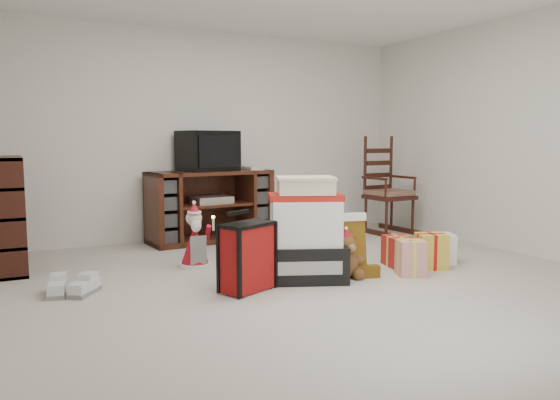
{
  "coord_description": "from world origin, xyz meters",
  "views": [
    {
      "loc": [
        -2.32,
        -3.88,
        1.2
      ],
      "look_at": [
        -0.06,
        0.6,
        0.64
      ],
      "focal_mm": 35.0,
      "sensor_mm": 36.0,
      "label": 1
    }
  ],
  "objects_px": {
    "santa_figurine": "(323,235)",
    "sneaker_pair": "(71,288)",
    "mrs_claus_figurine": "(195,242)",
    "gift_pile": "(305,236)",
    "gift_cluster": "(420,252)",
    "tv_stand": "(211,206)",
    "bookshelf": "(7,216)",
    "teddy_bear": "(345,259)",
    "red_suitcase": "(248,257)",
    "crt_television": "(208,151)",
    "rocking_chair": "(386,199)"
  },
  "relations": [
    {
      "from": "red_suitcase",
      "to": "teddy_bear",
      "type": "relative_size",
      "value": 1.66
    },
    {
      "from": "gift_pile",
      "to": "gift_cluster",
      "type": "bearing_deg",
      "value": 19.94
    },
    {
      "from": "bookshelf",
      "to": "gift_pile",
      "type": "bearing_deg",
      "value": -33.64
    },
    {
      "from": "santa_figurine",
      "to": "gift_cluster",
      "type": "xyz_separation_m",
      "value": [
        0.59,
        -0.8,
        -0.09
      ]
    },
    {
      "from": "gift_pile",
      "to": "sneaker_pair",
      "type": "distance_m",
      "value": 1.93
    },
    {
      "from": "bookshelf",
      "to": "red_suitcase",
      "type": "bearing_deg",
      "value": -44.11
    },
    {
      "from": "mrs_claus_figurine",
      "to": "sneaker_pair",
      "type": "distance_m",
      "value": 1.25
    },
    {
      "from": "santa_figurine",
      "to": "sneaker_pair",
      "type": "relative_size",
      "value": 1.3
    },
    {
      "from": "tv_stand",
      "to": "bookshelf",
      "type": "distance_m",
      "value": 2.23
    },
    {
      "from": "bookshelf",
      "to": "crt_television",
      "type": "height_order",
      "value": "crt_television"
    },
    {
      "from": "rocking_chair",
      "to": "sneaker_pair",
      "type": "bearing_deg",
      "value": -166.7
    },
    {
      "from": "tv_stand",
      "to": "sneaker_pair",
      "type": "relative_size",
      "value": 3.42
    },
    {
      "from": "bookshelf",
      "to": "santa_figurine",
      "type": "bearing_deg",
      "value": -14.88
    },
    {
      "from": "rocking_chair",
      "to": "sneaker_pair",
      "type": "relative_size",
      "value": 2.95
    },
    {
      "from": "teddy_bear",
      "to": "tv_stand",
      "type": "bearing_deg",
      "value": 101.52
    },
    {
      "from": "tv_stand",
      "to": "santa_figurine",
      "type": "relative_size",
      "value": 2.62
    },
    {
      "from": "gift_cluster",
      "to": "tv_stand",
      "type": "bearing_deg",
      "value": 122.35
    },
    {
      "from": "gift_cluster",
      "to": "crt_television",
      "type": "xyz_separation_m",
      "value": [
        -1.35,
        2.16,
        0.93
      ]
    },
    {
      "from": "rocking_chair",
      "to": "sneaker_pair",
      "type": "xyz_separation_m",
      "value": [
        -3.96,
        -1.2,
        -0.39
      ]
    },
    {
      "from": "tv_stand",
      "to": "gift_pile",
      "type": "relative_size",
      "value": 1.73
    },
    {
      "from": "gift_pile",
      "to": "sneaker_pair",
      "type": "xyz_separation_m",
      "value": [
        -1.86,
        0.41,
        -0.33
      ]
    },
    {
      "from": "red_suitcase",
      "to": "teddy_bear",
      "type": "height_order",
      "value": "red_suitcase"
    },
    {
      "from": "bookshelf",
      "to": "gift_pile",
      "type": "xyz_separation_m",
      "value": [
        2.28,
        -1.51,
        -0.12
      ]
    },
    {
      "from": "sneaker_pair",
      "to": "mrs_claus_figurine",
      "type": "bearing_deg",
      "value": 43.14
    },
    {
      "from": "bookshelf",
      "to": "red_suitcase",
      "type": "xyz_separation_m",
      "value": [
        1.68,
        -1.63,
        -0.23
      ]
    },
    {
      "from": "santa_figurine",
      "to": "crt_television",
      "type": "height_order",
      "value": "crt_television"
    },
    {
      "from": "santa_figurine",
      "to": "mrs_claus_figurine",
      "type": "distance_m",
      "value": 1.35
    },
    {
      "from": "santa_figurine",
      "to": "sneaker_pair",
      "type": "height_order",
      "value": "santa_figurine"
    },
    {
      "from": "gift_pile",
      "to": "crt_television",
      "type": "relative_size",
      "value": 1.19
    },
    {
      "from": "gift_pile",
      "to": "red_suitcase",
      "type": "height_order",
      "value": "gift_pile"
    },
    {
      "from": "sneaker_pair",
      "to": "teddy_bear",
      "type": "bearing_deg",
      "value": 7.75
    },
    {
      "from": "mrs_claus_figurine",
      "to": "crt_television",
      "type": "bearing_deg",
      "value": 65.01
    },
    {
      "from": "tv_stand",
      "to": "santa_figurine",
      "type": "distance_m",
      "value": 1.54
    },
    {
      "from": "red_suitcase",
      "to": "mrs_claus_figurine",
      "type": "distance_m",
      "value": 0.99
    },
    {
      "from": "bookshelf",
      "to": "rocking_chair",
      "type": "distance_m",
      "value": 4.38
    },
    {
      "from": "bookshelf",
      "to": "rocking_chair",
      "type": "bearing_deg",
      "value": 1.16
    },
    {
      "from": "gift_cluster",
      "to": "santa_figurine",
      "type": "bearing_deg",
      "value": 126.73
    },
    {
      "from": "santa_figurine",
      "to": "sneaker_pair",
      "type": "bearing_deg",
      "value": -172.34
    },
    {
      "from": "bookshelf",
      "to": "santa_figurine",
      "type": "relative_size",
      "value": 1.83
    },
    {
      "from": "gift_pile",
      "to": "gift_cluster",
      "type": "relative_size",
      "value": 0.98
    },
    {
      "from": "santa_figurine",
      "to": "sneaker_pair",
      "type": "distance_m",
      "value": 2.52
    },
    {
      "from": "mrs_claus_figurine",
      "to": "crt_television",
      "type": "xyz_separation_m",
      "value": [
        0.58,
        1.24,
        0.83
      ]
    },
    {
      "from": "tv_stand",
      "to": "rocking_chair",
      "type": "xyz_separation_m",
      "value": [
        2.22,
        -0.47,
        0.02
      ]
    },
    {
      "from": "teddy_bear",
      "to": "sneaker_pair",
      "type": "distance_m",
      "value": 2.25
    },
    {
      "from": "tv_stand",
      "to": "teddy_bear",
      "type": "distance_m",
      "value": 2.25
    },
    {
      "from": "gift_pile",
      "to": "red_suitcase",
      "type": "xyz_separation_m",
      "value": [
        -0.59,
        -0.12,
        -0.1
      ]
    },
    {
      "from": "santa_figurine",
      "to": "red_suitcase",
      "type": "bearing_deg",
      "value": -144.86
    },
    {
      "from": "tv_stand",
      "to": "teddy_bear",
      "type": "height_order",
      "value": "tv_stand"
    },
    {
      "from": "gift_pile",
      "to": "santa_figurine",
      "type": "relative_size",
      "value": 1.51
    },
    {
      "from": "bookshelf",
      "to": "red_suitcase",
      "type": "relative_size",
      "value": 1.63
    }
  ]
}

